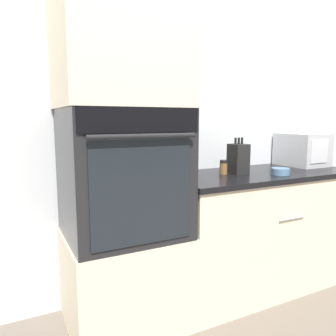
{
  "coord_description": "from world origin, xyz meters",
  "views": [
    {
      "loc": [
        -0.96,
        -1.5,
        1.25
      ],
      "look_at": [
        -0.1,
        0.21,
        0.96
      ],
      "focal_mm": 35.0,
      "sensor_mm": 36.0,
      "label": 1
    }
  ],
  "objects": [
    {
      "name": "ground_plane",
      "position": [
        0.0,
        0.0,
        0.0
      ],
      "size": [
        12.0,
        12.0,
        0.0
      ],
      "primitive_type": "plane",
      "color": "#6B6056"
    },
    {
      "name": "condiment_jar_back",
      "position": [
        0.41,
        0.34,
        0.92
      ],
      "size": [
        0.06,
        0.06,
        0.1
      ],
      "color": "brown",
      "rests_on": "counter_unit"
    },
    {
      "name": "condiment_jar_mid",
      "position": [
        0.59,
        0.47,
        0.92
      ],
      "size": [
        0.04,
        0.04,
        0.1
      ],
      "color": "silver",
      "rests_on": "counter_unit"
    },
    {
      "name": "knife_block",
      "position": [
        0.51,
        0.31,
        0.98
      ],
      "size": [
        0.11,
        0.12,
        0.25
      ],
      "color": "black",
      "rests_on": "counter_unit"
    },
    {
      "name": "oven_cabinet_base",
      "position": [
        -0.35,
        0.3,
        0.29
      ],
      "size": [
        0.69,
        0.6,
        0.57
      ],
      "color": "beige",
      "rests_on": "ground_plane"
    },
    {
      "name": "counter_unit",
      "position": [
        0.71,
        0.3,
        0.44
      ],
      "size": [
        1.45,
        0.63,
        0.87
      ],
      "color": "beige",
      "rests_on": "ground_plane"
    },
    {
      "name": "wall_oven",
      "position": [
        -0.35,
        0.3,
        0.94
      ],
      "size": [
        0.67,
        0.64,
        0.74
      ],
      "color": "black",
      "rests_on": "oven_cabinet_base"
    },
    {
      "name": "bowl",
      "position": [
        0.74,
        0.14,
        0.89
      ],
      "size": [
        0.12,
        0.12,
        0.05
      ],
      "color": "#517599",
      "rests_on": "counter_unit"
    },
    {
      "name": "condiment_jar_near",
      "position": [
        0.08,
        0.42,
        0.93
      ],
      "size": [
        0.05,
        0.05,
        0.12
      ],
      "color": "silver",
      "rests_on": "counter_unit"
    },
    {
      "name": "condiment_jar_far",
      "position": [
        0.13,
        0.3,
        0.91
      ],
      "size": [
        0.06,
        0.06,
        0.09
      ],
      "color": "brown",
      "rests_on": "counter_unit"
    },
    {
      "name": "wall_back",
      "position": [
        0.0,
        0.63,
        1.25
      ],
      "size": [
        8.0,
        0.05,
        2.5
      ],
      "color": "silver",
      "rests_on": "ground_plane"
    },
    {
      "name": "oven_cabinet_upper",
      "position": [
        -0.35,
        0.3,
        1.76
      ],
      "size": [
        0.69,
        0.6,
        0.89
      ],
      "color": "beige",
      "rests_on": "wall_oven"
    },
    {
      "name": "microwave",
      "position": [
        1.25,
        0.4,
        1.0
      ],
      "size": [
        0.3,
        0.37,
        0.26
      ],
      "color": "#B2B5BA",
      "rests_on": "counter_unit"
    }
  ]
}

